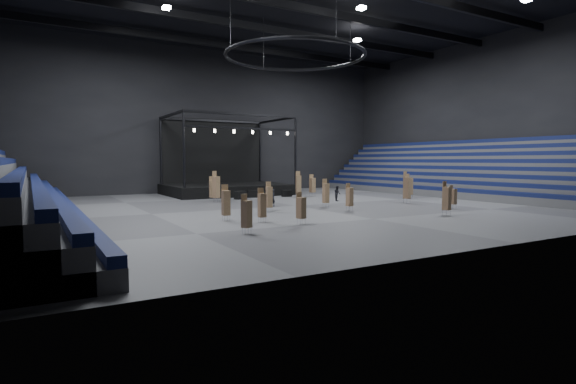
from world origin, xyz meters
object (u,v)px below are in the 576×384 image
chair_stack_6 (216,187)px  crew_member (337,193)px  chair_stack_8 (262,205)px  chair_stack_0 (226,202)px  stage (225,182)px  chair_stack_14 (212,188)px  chair_stack_9 (301,207)px  chair_stack_7 (298,184)px  chair_stack_1 (407,187)px  flight_case_right (287,193)px  flight_case_mid (253,194)px  flight_case_left (240,195)px  man_center (273,198)px  chair_stack_4 (312,185)px  chair_stack_10 (453,196)px  chair_stack_12 (246,213)px  chair_stack_3 (269,197)px  chair_stack_11 (409,186)px  chair_stack_2 (447,198)px  chair_stack_13 (349,196)px  chair_stack_5 (326,193)px

chair_stack_6 → crew_member: size_ratio=2.02×
chair_stack_8 → chair_stack_0: bearing=134.0°
chair_stack_6 → crew_member: 11.88m
stage → chair_stack_14: (-4.84, -8.49, -0.19)m
chair_stack_8 → chair_stack_9: chair_stack_8 is taller
chair_stack_6 → chair_stack_7: bearing=-17.1°
chair_stack_9 → chair_stack_1: bearing=8.5°
chair_stack_1 → chair_stack_8: 18.37m
flight_case_right → chair_stack_14: 9.31m
chair_stack_1 → flight_case_mid: bearing=109.8°
flight_case_left → chair_stack_6: size_ratio=0.42×
man_center → crew_member: size_ratio=1.03×
chair_stack_4 → chair_stack_10: 17.06m
chair_stack_9 → chair_stack_12: size_ratio=0.92×
chair_stack_8 → chair_stack_14: 16.27m
chair_stack_9 → man_center: 11.20m
chair_stack_12 → chair_stack_8: bearing=31.5°
chair_stack_10 → chair_stack_12: bearing=179.8°
chair_stack_3 → chair_stack_14: size_ratio=0.96×
chair_stack_11 → chair_stack_14: 20.32m
flight_case_left → crew_member: 10.03m
man_center → chair_stack_3: bearing=37.8°
chair_stack_1 → chair_stack_11: (3.77, 3.42, -0.15)m
chair_stack_0 → chair_stack_11: (23.17, 6.63, 0.11)m
chair_stack_2 → chair_stack_11: size_ratio=0.95×
chair_stack_6 → man_center: size_ratio=1.96×
flight_case_left → crew_member: size_ratio=0.85×
chair_stack_6 → chair_stack_13: size_ratio=1.37×
chair_stack_4 → man_center: 11.98m
stage → chair_stack_11: 21.34m
chair_stack_0 → chair_stack_3: chair_stack_0 is taller
man_center → chair_stack_2: bearing=103.3°
flight_case_mid → chair_stack_4: (6.47, -1.82, 0.89)m
flight_case_mid → chair_stack_5: (1.04, -12.25, 0.84)m
flight_case_mid → chair_stack_6: bearing=-147.9°
chair_stack_13 → chair_stack_4: bearing=62.1°
chair_stack_13 → chair_stack_0: bearing=178.3°
stage → chair_stack_8: size_ratio=6.25×
chair_stack_4 → chair_stack_1: bearing=-74.5°
chair_stack_3 → chair_stack_5: size_ratio=0.97×
chair_stack_8 → chair_stack_11: size_ratio=0.85×
chair_stack_9 → chair_stack_13: 8.77m
chair_stack_3 → chair_stack_10: (14.16, -5.64, -0.15)m
chair_stack_1 → chair_stack_14: chair_stack_1 is taller
chair_stack_11 → man_center: chair_stack_11 is taller
chair_stack_4 → chair_stack_5: bearing=-117.6°
chair_stack_2 → chair_stack_6: (-10.81, 17.99, 0.24)m
flight_case_right → chair_stack_14: chair_stack_14 is taller
chair_stack_12 → chair_stack_1: bearing=1.7°
chair_stack_5 → chair_stack_2: bearing=-65.6°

